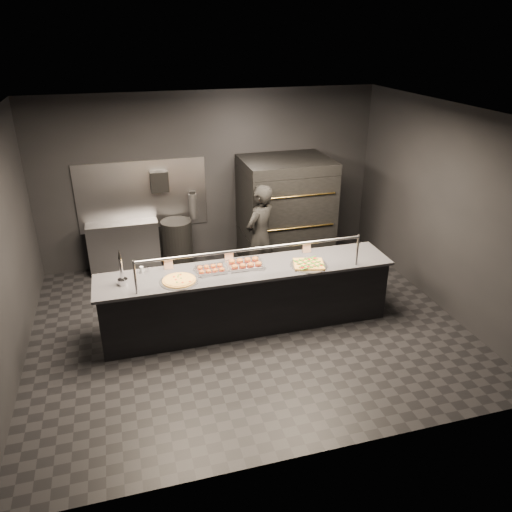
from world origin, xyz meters
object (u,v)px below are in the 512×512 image
object	(u,v)px
slider_tray_a	(211,269)
trash_bin	(177,245)
service_counter	(247,297)
worker	(260,236)
prep_shelf	(124,247)
round_pizza	(179,281)
slider_tray_b	(245,264)
square_pizza	(309,264)
beer_tap	(122,274)
pizza_oven	(285,212)
fire_extinguisher	(193,206)
towel_dispenser	(159,181)

from	to	relation	value
slider_tray_a	trash_bin	bearing A→B (deg)	95.49
service_counter	worker	xyz separation A→B (m)	(0.53, 1.18, 0.40)
prep_shelf	round_pizza	world-z (taller)	round_pizza
slider_tray_b	square_pizza	world-z (taller)	slider_tray_b
service_counter	slider_tray_a	world-z (taller)	service_counter
beer_tap	prep_shelf	bearing A→B (deg)	88.61
prep_shelf	worker	bearing A→B (deg)	-28.08
slider_tray_a	square_pizza	xyz separation A→B (m)	(1.34, -0.20, -0.01)
service_counter	pizza_oven	size ratio (longest dim) A/B	2.15
square_pizza	fire_extinguisher	bearing A→B (deg)	115.20
pizza_oven	prep_shelf	world-z (taller)	pizza_oven
pizza_oven	slider_tray_b	xyz separation A→B (m)	(-1.20, -1.81, -0.02)
service_counter	trash_bin	distance (m)	2.28
beer_tap	slider_tray_b	xyz separation A→B (m)	(1.66, 0.10, -0.11)
round_pizza	worker	size ratio (longest dim) A/B	0.29
slider_tray_a	slider_tray_b	distance (m)	0.49
pizza_oven	worker	distance (m)	0.99
towel_dispenser	fire_extinguisher	world-z (taller)	towel_dispenser
prep_shelf	square_pizza	world-z (taller)	square_pizza
service_counter	pizza_oven	bearing A→B (deg)	57.73
prep_shelf	towel_dispenser	bearing A→B (deg)	5.71
beer_tap	round_pizza	bearing A→B (deg)	-9.81
slider_tray_a	fire_extinguisher	bearing A→B (deg)	86.58
service_counter	worker	size ratio (longest dim) A/B	2.38
prep_shelf	beer_tap	xyz separation A→B (m)	(-0.06, -2.33, 0.61)
towel_dispenser	beer_tap	distance (m)	2.57
fire_extinguisher	trash_bin	size ratio (longest dim) A/B	0.57
slider_tray_b	pizza_oven	bearing A→B (deg)	56.48
service_counter	towel_dispenser	size ratio (longest dim) A/B	11.71
fire_extinguisher	round_pizza	distance (m)	2.61
fire_extinguisher	slider_tray_a	size ratio (longest dim) A/B	1.09
fire_extinguisher	slider_tray_b	size ratio (longest dim) A/B	0.93
prep_shelf	beer_tap	size ratio (longest dim) A/B	2.43
prep_shelf	slider_tray_a	world-z (taller)	slider_tray_a
round_pizza	square_pizza	distance (m)	1.80
towel_dispenser	slider_tray_b	world-z (taller)	towel_dispenser
pizza_oven	round_pizza	bearing A→B (deg)	-136.55
towel_dispenser	worker	size ratio (longest dim) A/B	0.20
pizza_oven	beer_tap	size ratio (longest dim) A/B	3.87
fire_extinguisher	square_pizza	size ratio (longest dim) A/B	0.97
slider_tray_a	pizza_oven	bearing A→B (deg)	47.56
towel_dispenser	prep_shelf	bearing A→B (deg)	-174.29
slider_tray_a	square_pizza	bearing A→B (deg)	-8.54
service_counter	prep_shelf	size ratio (longest dim) A/B	3.42
square_pizza	worker	world-z (taller)	worker
trash_bin	towel_dispenser	bearing A→B (deg)	133.23
towel_dispenser	slider_tray_b	bearing A→B (deg)	-68.65
pizza_oven	square_pizza	distance (m)	2.08
fire_extinguisher	prep_shelf	bearing A→B (deg)	-176.34
slider_tray_b	trash_bin	distance (m)	2.25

